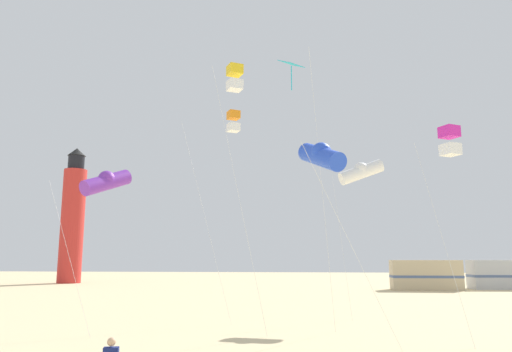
{
  "coord_description": "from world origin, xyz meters",
  "views": [
    {
      "loc": [
        3.39,
        -6.11,
        2.95
      ],
      "look_at": [
        1.77,
        8.47,
        5.47
      ],
      "focal_mm": 33.79,
      "sensor_mm": 36.0,
      "label": 1
    }
  ],
  "objects_px": {
    "kite_box_gold": "(235,78)",
    "kite_diamond_cyan": "(294,75)",
    "kite_tube_blue": "(321,156)",
    "rv_van_tan": "(426,275)",
    "kite_tube_white": "(361,171)",
    "kite_box_orange": "(233,122)",
    "kite_tube_violet": "(106,182)",
    "kite_box_magenta": "(450,141)",
    "rv_van_silver": "(503,275)",
    "lighthouse_distant": "(73,219)"
  },
  "relations": [
    {
      "from": "kite_box_orange",
      "to": "kite_tube_violet",
      "type": "bearing_deg",
      "value": -136.74
    },
    {
      "from": "kite_tube_blue",
      "to": "kite_tube_violet",
      "type": "distance_m",
      "value": 9.96
    },
    {
      "from": "kite_tube_white",
      "to": "lighthouse_distant",
      "type": "distance_m",
      "value": 44.61
    },
    {
      "from": "kite_tube_white",
      "to": "rv_van_silver",
      "type": "distance_m",
      "value": 30.06
    },
    {
      "from": "kite_box_orange",
      "to": "kite_tube_blue",
      "type": "relative_size",
      "value": 1.48
    },
    {
      "from": "kite_tube_white",
      "to": "kite_tube_blue",
      "type": "xyz_separation_m",
      "value": [
        -2.33,
        -8.51,
        -0.9
      ]
    },
    {
      "from": "kite_tube_violet",
      "to": "kite_tube_blue",
      "type": "bearing_deg",
      "value": -17.68
    },
    {
      "from": "kite_tube_white",
      "to": "rv_van_silver",
      "type": "bearing_deg",
      "value": 56.99
    },
    {
      "from": "kite_box_gold",
      "to": "lighthouse_distant",
      "type": "height_order",
      "value": "lighthouse_distant"
    },
    {
      "from": "kite_tube_blue",
      "to": "kite_tube_violet",
      "type": "height_order",
      "value": "kite_tube_blue"
    },
    {
      "from": "kite_box_magenta",
      "to": "lighthouse_distant",
      "type": "distance_m",
      "value": 51.56
    },
    {
      "from": "kite_box_gold",
      "to": "lighthouse_distant",
      "type": "xyz_separation_m",
      "value": [
        -26.11,
        37.06,
        -2.91
      ]
    },
    {
      "from": "kite_diamond_cyan",
      "to": "lighthouse_distant",
      "type": "xyz_separation_m",
      "value": [
        -28.7,
        37.06,
        -2.94
      ]
    },
    {
      "from": "kite_tube_violet",
      "to": "kite_tube_white",
      "type": "bearing_deg",
      "value": 24.89
    },
    {
      "from": "kite_box_gold",
      "to": "kite_diamond_cyan",
      "type": "bearing_deg",
      "value": -0.06
    },
    {
      "from": "rv_van_tan",
      "to": "rv_van_silver",
      "type": "xyz_separation_m",
      "value": [
        7.92,
        2.25,
        0.0
      ]
    },
    {
      "from": "rv_van_tan",
      "to": "rv_van_silver",
      "type": "relative_size",
      "value": 0.98
    },
    {
      "from": "lighthouse_distant",
      "to": "rv_van_silver",
      "type": "xyz_separation_m",
      "value": [
        48.09,
        -6.35,
        -6.45
      ]
    },
    {
      "from": "kite_tube_white",
      "to": "rv_van_silver",
      "type": "relative_size",
      "value": 1.25
    },
    {
      "from": "kite_box_magenta",
      "to": "kite_box_orange",
      "type": "height_order",
      "value": "kite_box_orange"
    },
    {
      "from": "rv_van_silver",
      "to": "kite_box_magenta",
      "type": "bearing_deg",
      "value": -117.04
    },
    {
      "from": "kite_tube_violet",
      "to": "rv_van_silver",
      "type": "relative_size",
      "value": 1.07
    },
    {
      "from": "kite_tube_white",
      "to": "rv_van_tan",
      "type": "distance_m",
      "value": 24.62
    },
    {
      "from": "kite_tube_white",
      "to": "kite_box_gold",
      "type": "height_order",
      "value": "kite_box_gold"
    },
    {
      "from": "kite_diamond_cyan",
      "to": "lighthouse_distant",
      "type": "height_order",
      "value": "lighthouse_distant"
    },
    {
      "from": "kite_box_orange",
      "to": "kite_box_gold",
      "type": "bearing_deg",
      "value": -80.35
    },
    {
      "from": "kite_tube_white",
      "to": "lighthouse_distant",
      "type": "xyz_separation_m",
      "value": [
        -32.06,
        31.01,
        0.28
      ]
    },
    {
      "from": "kite_tube_violet",
      "to": "kite_diamond_cyan",
      "type": "bearing_deg",
      "value": -3.81
    },
    {
      "from": "kite_box_orange",
      "to": "rv_van_silver",
      "type": "bearing_deg",
      "value": 48.08
    },
    {
      "from": "kite_box_magenta",
      "to": "kite_tube_white",
      "type": "bearing_deg",
      "value": 110.25
    },
    {
      "from": "kite_box_orange",
      "to": "rv_van_tan",
      "type": "distance_m",
      "value": 29.01
    },
    {
      "from": "rv_van_tan",
      "to": "kite_tube_white",
      "type": "bearing_deg",
      "value": -109.63
    },
    {
      "from": "kite_box_magenta",
      "to": "kite_tube_blue",
      "type": "bearing_deg",
      "value": -164.45
    },
    {
      "from": "kite_box_orange",
      "to": "lighthouse_distant",
      "type": "height_order",
      "value": "lighthouse_distant"
    },
    {
      "from": "kite_box_magenta",
      "to": "kite_tube_violet",
      "type": "distance_m",
      "value": 14.58
    },
    {
      "from": "kite_tube_blue",
      "to": "rv_van_tan",
      "type": "distance_m",
      "value": 33.06
    },
    {
      "from": "kite_tube_white",
      "to": "kite_box_orange",
      "type": "relative_size",
      "value": 0.76
    },
    {
      "from": "kite_tube_blue",
      "to": "lighthouse_distant",
      "type": "xyz_separation_m",
      "value": [
        -29.73,
        39.52,
        1.17
      ]
    },
    {
      "from": "kite_diamond_cyan",
      "to": "rv_van_silver",
      "type": "relative_size",
      "value": 1.75
    },
    {
      "from": "kite_box_orange",
      "to": "rv_van_silver",
      "type": "relative_size",
      "value": 1.65
    },
    {
      "from": "kite_box_gold",
      "to": "rv_van_tan",
      "type": "height_order",
      "value": "kite_box_gold"
    },
    {
      "from": "rv_van_tan",
      "to": "rv_van_silver",
      "type": "bearing_deg",
      "value": 16.14
    },
    {
      "from": "kite_tube_blue",
      "to": "lighthouse_distant",
      "type": "bearing_deg",
      "value": 126.96
    },
    {
      "from": "kite_diamond_cyan",
      "to": "kite_box_magenta",
      "type": "bearing_deg",
      "value": -10.23
    },
    {
      "from": "kite_box_magenta",
      "to": "kite_box_gold",
      "type": "distance_m",
      "value": 9.27
    },
    {
      "from": "kite_diamond_cyan",
      "to": "lighthouse_distant",
      "type": "relative_size",
      "value": 0.69
    },
    {
      "from": "lighthouse_distant",
      "to": "rv_van_silver",
      "type": "distance_m",
      "value": 48.93
    },
    {
      "from": "kite_box_gold",
      "to": "rv_van_tan",
      "type": "bearing_deg",
      "value": 63.72
    },
    {
      "from": "lighthouse_distant",
      "to": "rv_van_tan",
      "type": "bearing_deg",
      "value": -12.09
    },
    {
      "from": "kite_box_magenta",
      "to": "kite_box_orange",
      "type": "bearing_deg",
      "value": 146.24
    }
  ]
}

